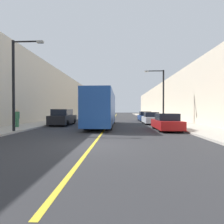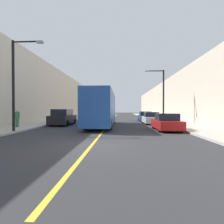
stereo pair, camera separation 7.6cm
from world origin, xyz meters
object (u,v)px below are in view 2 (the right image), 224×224
object	(u,v)px
street_lamp_left	(16,79)
pedestrian	(17,118)
parked_suv_left	(63,118)
bus	(102,108)
car_right_far	(145,117)
street_lamp_right	(162,92)
car_right_mid	(151,119)
car_right_near	(166,123)

from	to	relation	value
street_lamp_left	pedestrian	bearing A→B (deg)	120.62
parked_suv_left	pedestrian	xyz separation A→B (m)	(-3.11, -3.78, 0.16)
bus	car_right_far	world-z (taller)	bus
parked_suv_left	street_lamp_right	distance (m)	12.41
car_right_far	pedestrian	world-z (taller)	pedestrian
car_right_mid	car_right_far	bearing A→B (deg)	89.63
bus	car_right_mid	world-z (taller)	bus
car_right_far	street_lamp_right	xyz separation A→B (m)	(1.30, -5.58, 3.26)
car_right_mid	pedestrian	bearing A→B (deg)	-155.68
parked_suv_left	street_lamp_right	size ratio (longest dim) A/B	0.70
car_right_mid	parked_suv_left	bearing A→B (deg)	-167.33
street_lamp_left	pedestrian	size ratio (longest dim) A/B	4.12
parked_suv_left	street_lamp_left	distance (m)	7.63
street_lamp_left	street_lamp_right	size ratio (longest dim) A/B	1.05
parked_suv_left	car_right_near	distance (m)	11.51
car_right_near	street_lamp_right	size ratio (longest dim) A/B	0.65
car_right_mid	bus	bearing A→B (deg)	-150.74
pedestrian	car_right_far	bearing A→B (deg)	40.80
bus	street_lamp_left	distance (m)	8.67
car_right_near	street_lamp_right	world-z (taller)	street_lamp_right
car_right_far	street_lamp_left	world-z (taller)	street_lamp_left
parked_suv_left	car_right_far	size ratio (longest dim) A/B	0.98
parked_suv_left	car_right_mid	bearing A→B (deg)	12.67
car_right_near	street_lamp_right	distance (m)	7.72
street_lamp_right	pedestrian	distance (m)	16.38
parked_suv_left	car_right_mid	world-z (taller)	parked_suv_left
parked_suv_left	car_right_near	world-z (taller)	parked_suv_left
car_right_near	pedestrian	distance (m)	13.73
car_right_far	street_lamp_right	size ratio (longest dim) A/B	0.71
street_lamp_right	parked_suv_left	bearing A→B (deg)	-168.62
car_right_mid	street_lamp_right	bearing A→B (deg)	0.97
bus	street_lamp_left	world-z (taller)	street_lamp_left
bus	pedestrian	world-z (taller)	bus
pedestrian	car_right_mid	bearing A→B (deg)	24.32
car_right_mid	street_lamp_left	world-z (taller)	street_lamp_left
street_lamp_left	parked_suv_left	bearing A→B (deg)	78.71
parked_suv_left	car_right_far	world-z (taller)	parked_suv_left
parked_suv_left	car_right_far	distance (m)	13.16
car_right_far	street_lamp_left	distance (m)	19.19
street_lamp_right	pedestrian	bearing A→B (deg)	-157.55
parked_suv_left	bus	bearing A→B (deg)	-10.97
car_right_near	street_lamp_right	xyz separation A→B (m)	(1.19, 6.89, 3.29)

